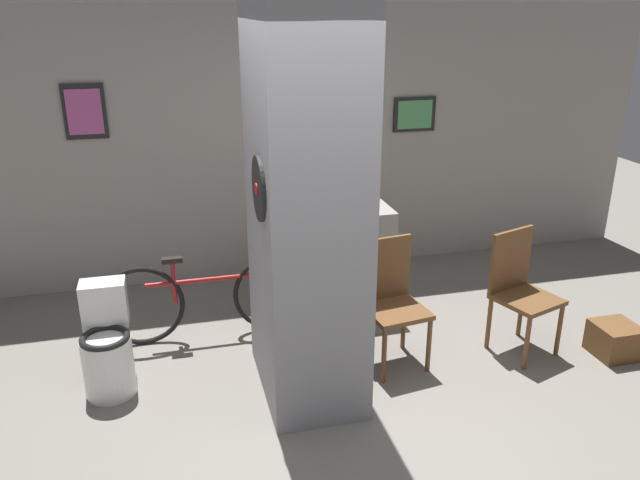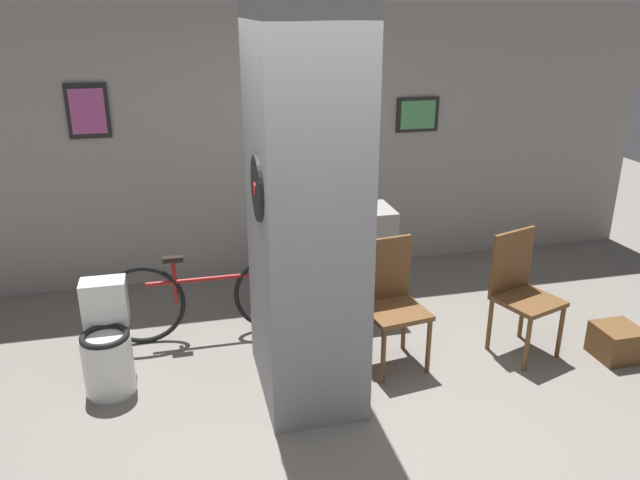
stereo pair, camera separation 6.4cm
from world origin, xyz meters
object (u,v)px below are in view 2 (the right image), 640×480
at_px(chair_near_pillar, 391,298).
at_px(bottle_tall, 313,197).
at_px(chair_by_doorway, 521,288).
at_px(toilet, 107,346).
at_px(bicycle, 210,297).

bearing_deg(chair_near_pillar, bottle_tall, 103.69).
bearing_deg(bottle_tall, chair_by_doorway, -35.82).
relative_size(toilet, bicycle, 0.43).
distance_m(toilet, bicycle, 0.95).
xyz_separation_m(toilet, chair_near_pillar, (2.05, -0.12, 0.20)).
distance_m(chair_near_pillar, bicycle, 1.48).
bearing_deg(chair_by_doorway, bicycle, 143.15).
distance_m(chair_by_doorway, bottle_tall, 1.82).
height_order(bicycle, bottle_tall, bottle_tall).
xyz_separation_m(toilet, chair_by_doorway, (3.09, -0.20, 0.20)).
height_order(chair_near_pillar, bottle_tall, bottle_tall).
xyz_separation_m(chair_by_doorway, bicycle, (-2.33, 0.78, -0.18)).
bearing_deg(bottle_tall, bicycle, -165.26).
distance_m(chair_near_pillar, chair_by_doorway, 1.04).
xyz_separation_m(chair_by_doorway, bottle_tall, (-1.41, 1.02, 0.53)).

